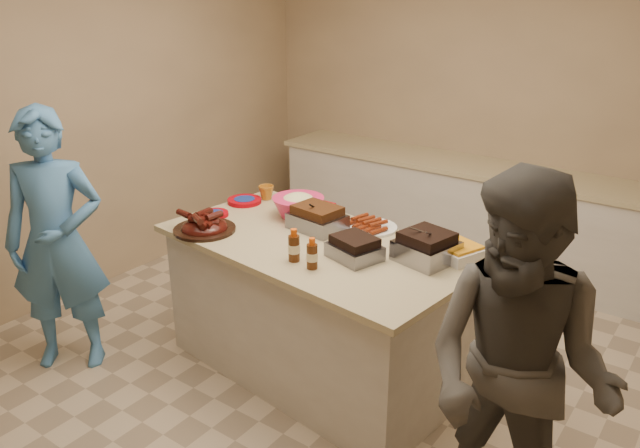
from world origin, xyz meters
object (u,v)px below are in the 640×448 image
Objects in this scene: bbq_bottle_b at (312,268)px; mustard_bottle at (313,229)px; rib_platter at (205,231)px; bbq_bottle_a at (294,261)px; guest_blue at (76,359)px; plastic_cup at (267,199)px; coleslaw_bowl at (298,217)px; roasting_pan at (426,260)px; island at (316,369)px.

mustard_bottle is at bearing 125.92° from bbq_bottle_b.
bbq_bottle_a is at bearing -1.79° from rib_platter.
guest_blue is at bearing -161.04° from bbq_bottle_b.
rib_platter is 0.70m from plastic_cup.
bbq_bottle_b is 0.58m from mustard_bottle.
bbq_bottle_a is 1.79m from guest_blue.
mustard_bottle is (0.53, 0.43, 0.00)m from rib_platter.
guest_blue is (-0.63, -1.28, -0.90)m from plastic_cup.
bbq_bottle_a is 0.11× the size of guest_blue.
bbq_bottle_a reaches higher than plastic_cup.
plastic_cup is (-0.41, 0.15, 0.00)m from coleslaw_bowl.
rib_platter is 2.19× the size of bbq_bottle_b.
roasting_pan is 0.84× the size of coleslaw_bowl.
guest_blue is (-1.03, -1.12, -0.90)m from coleslaw_bowl.
roasting_pan is 0.74m from bbq_bottle_a.
bbq_bottle_a is 1.62× the size of mustard_bottle.
bbq_bottle_b is at bearing -46.79° from coleslaw_bowl.
bbq_bottle_a is (-0.59, -0.44, 0.00)m from roasting_pan.
roasting_pan is at bearing -13.61° from guest_blue.
coleslaw_bowl is 3.14× the size of plastic_cup.
plastic_cup is (-0.08, 0.69, 0.00)m from rib_platter.
bbq_bottle_a is at bearing -131.00° from roasting_pan.
mustard_bottle is at bearing 114.05° from bbq_bottle_a.
bbq_bottle_a is (0.41, -0.56, 0.00)m from coleslaw_bowl.
bbq_bottle_a reaches higher than rib_platter.
rib_platter is 1.39m from roasting_pan.
bbq_bottle_b is at bearing -49.46° from island.
plastic_cup is at bearing 156.85° from mustard_bottle.
rib_platter is at bearing -0.14° from guest_blue.
bbq_bottle_a is at bearing -65.95° from mustard_bottle.
coleslaw_bowl is at bearing 133.21° from bbq_bottle_b.
mustard_bottle reaches higher than plastic_cup.
plastic_cup is at bearing 142.43° from bbq_bottle_b.
island is 0.95m from bbq_bottle_a.
rib_platter is at bearing -141.00° from mustard_bottle.
bbq_bottle_b is 1.90m from guest_blue.
guest_blue is at bearing -140.64° from mustard_bottle.
mustard_bottle is at bearing -0.41° from guest_blue.
guest_blue is (-1.58, -0.54, -0.90)m from bbq_bottle_b.
bbq_bottle_a is (0.73, -0.02, 0.00)m from rib_platter.
coleslaw_bowl reaches higher than island.
island is 1.12× the size of guest_blue.
rib_platter is 2.04× the size of bbq_bottle_a.
bbq_bottle_a is 0.50m from mustard_bottle.
roasting_pan is (1.33, 0.41, 0.00)m from rib_platter.
rib_platter is 3.55× the size of plastic_cup.
bbq_bottle_a is at bearing -41.26° from plastic_cup.
roasting_pan is at bearing -11.14° from plastic_cup.
mustard_bottle is at bearing -28.15° from coleslaw_bowl.
roasting_pan is 2.47× the size of mustard_bottle.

